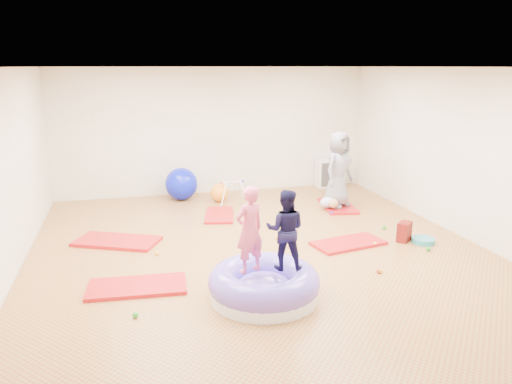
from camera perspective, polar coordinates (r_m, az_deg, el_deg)
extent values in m
cube|color=olive|center=(7.79, 0.56, -6.96)|extent=(7.00, 8.00, 0.01)
cube|color=silver|center=(7.27, 0.62, 14.10)|extent=(7.00, 8.00, 0.01)
cube|color=silver|center=(11.26, -4.82, 6.95)|extent=(7.00, 0.01, 2.80)
cube|color=silver|center=(3.84, 16.69, -8.03)|extent=(7.00, 0.01, 2.80)
cube|color=silver|center=(7.32, -26.87, 1.53)|extent=(0.01, 8.00, 2.80)
cube|color=silver|center=(8.97, 22.75, 4.04)|extent=(0.01, 8.00, 2.80)
cube|color=red|center=(6.78, -13.44, -10.48)|extent=(1.30, 0.72, 0.05)
cube|color=red|center=(8.51, -15.59, -5.44)|extent=(1.49, 1.18, 0.06)
cube|color=red|center=(9.65, -4.22, -2.64)|extent=(0.74, 1.14, 0.04)
cube|color=red|center=(8.26, 10.50, -5.77)|extent=(1.25, 0.80, 0.05)
cube|color=red|center=(10.38, 9.30, -1.57)|extent=(0.77, 1.26, 0.05)
cylinder|color=white|center=(6.34, 0.91, -11.36)|extent=(1.35, 1.35, 0.15)
torus|color=#6750D0|center=(6.28, 0.91, -10.19)|extent=(1.39, 1.39, 0.37)
ellipsoid|color=#6750D0|center=(6.32, 0.91, -10.91)|extent=(0.74, 0.74, 0.33)
imported|color=#E65477|center=(6.01, -0.75, -3.89)|extent=(0.47, 0.39, 1.09)
imported|color=black|center=(6.13, 3.39, -3.89)|extent=(0.60, 0.54, 1.02)
imported|color=slate|center=(10.11, 9.38, 2.56)|extent=(0.88, 0.80, 1.52)
ellipsoid|color=#B0C1E1|center=(10.10, 8.40, -1.16)|extent=(0.40, 0.25, 0.23)
sphere|color=tan|center=(9.93, 8.81, -1.28)|extent=(0.19, 0.19, 0.19)
sphere|color=yellow|center=(7.26, 14.02, -8.72)|extent=(0.07, 0.07, 0.07)
sphere|color=green|center=(9.15, 14.44, -3.94)|extent=(0.07, 0.07, 0.07)
sphere|color=#C54D29|center=(7.80, -0.01, -6.67)|extent=(0.07, 0.07, 0.07)
sphere|color=yellow|center=(8.36, 2.43, -5.21)|extent=(0.07, 0.07, 0.07)
sphere|color=yellow|center=(7.83, -11.27, -6.85)|extent=(0.07, 0.07, 0.07)
sphere|color=yellow|center=(8.28, 13.44, -5.81)|extent=(0.07, 0.07, 0.07)
sphere|color=green|center=(8.30, 19.11, -6.17)|extent=(0.07, 0.07, 0.07)
sphere|color=#C54D29|center=(7.26, 13.83, -8.74)|extent=(0.07, 0.07, 0.07)
sphere|color=#0A15D1|center=(9.80, 8.62, -2.43)|extent=(0.07, 0.07, 0.07)
sphere|color=green|center=(6.06, -13.62, -13.49)|extent=(0.07, 0.07, 0.07)
sphere|color=#0A15D1|center=(10.86, -8.53, 0.93)|extent=(0.70, 0.70, 0.70)
sphere|color=orange|center=(10.64, -4.22, -0.07)|extent=(0.39, 0.39, 0.39)
cylinder|color=white|center=(10.27, -3.70, -0.27)|extent=(0.18, 0.18, 0.47)
cylinder|color=white|center=(10.65, -4.11, 0.25)|extent=(0.18, 0.18, 0.47)
cylinder|color=white|center=(10.36, -1.32, -0.12)|extent=(0.18, 0.18, 0.47)
cylinder|color=white|center=(10.74, -1.82, 0.40)|extent=(0.18, 0.18, 0.47)
cylinder|color=white|center=(10.46, -2.75, 1.16)|extent=(0.46, 0.03, 0.03)
sphere|color=#C54D29|center=(10.41, -3.98, 1.09)|extent=(0.05, 0.05, 0.05)
sphere|color=#0A15D1|center=(10.50, -1.54, 1.23)|extent=(0.05, 0.05, 0.05)
cube|color=white|center=(12.03, 8.45, 2.14)|extent=(0.66, 0.32, 0.66)
cube|color=#3C3C3C|center=(11.89, 8.74, 1.98)|extent=(0.57, 0.02, 0.57)
cube|color=white|center=(11.99, 8.54, 2.09)|extent=(0.02, 0.22, 0.58)
cube|color=white|center=(11.99, 8.54, 2.09)|extent=(0.58, 0.22, 0.02)
cylinder|color=teal|center=(8.64, 18.57, -5.27)|extent=(0.37, 0.37, 0.08)
cube|color=#AC1208|center=(8.60, 16.59, -4.37)|extent=(0.33, 0.32, 0.33)
cylinder|color=yellow|center=(6.12, -0.72, -13.00)|extent=(0.21, 0.21, 0.03)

